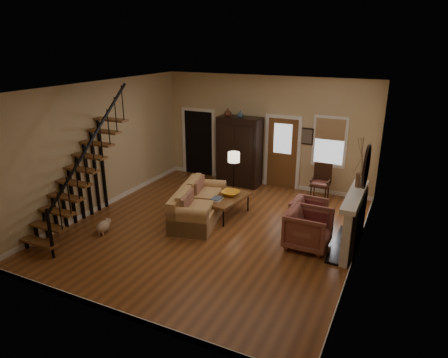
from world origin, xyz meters
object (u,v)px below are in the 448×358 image
at_px(armoire, 239,151).
at_px(armchair_right, 309,214).
at_px(floor_lamp, 234,177).
at_px(coffee_table, 226,206).
at_px(side_chair, 320,182).
at_px(sofa, 199,204).
at_px(armchair_left, 308,229).

relative_size(armoire, armchair_right, 2.72).
bearing_deg(floor_lamp, coffee_table, -76.38).
distance_m(floor_lamp, side_chair, 2.43).
xyz_separation_m(floor_lamp, side_chair, (2.14, 1.12, -0.19)).
height_order(armchair_right, floor_lamp, floor_lamp).
bearing_deg(floor_lamp, armchair_right, -18.34).
bearing_deg(coffee_table, side_chair, 47.92).
bearing_deg(sofa, armchair_right, 1.69).
height_order(sofa, armchair_left, armchair_left).
bearing_deg(coffee_table, floor_lamp, 103.62).
relative_size(coffee_table, side_chair, 1.30).
bearing_deg(armchair_left, coffee_table, 72.94).
bearing_deg(sofa, coffee_table, 29.79).
distance_m(sofa, coffee_table, 0.73).
height_order(armchair_left, floor_lamp, floor_lamp).
bearing_deg(coffee_table, sofa, -136.32).
height_order(sofa, coffee_table, sofa).
distance_m(armoire, sofa, 2.88).
bearing_deg(armchair_right, side_chair, 7.52).
distance_m(armoire, floor_lamp, 1.42).
xyz_separation_m(coffee_table, armchair_right, (2.06, 0.23, 0.10)).
bearing_deg(floor_lamp, sofa, -100.50).
bearing_deg(armchair_right, floor_lamp, 74.38).
height_order(armchair_left, armchair_right, armchair_left).
height_order(sofa, floor_lamp, floor_lamp).
relative_size(armchair_left, armchair_right, 1.20).
xyz_separation_m(armoire, floor_lamp, (0.41, -1.32, -0.35)).
bearing_deg(floor_lamp, armoire, 107.12).
bearing_deg(coffee_table, armchair_left, -17.21).
bearing_deg(armchair_left, armoire, 44.39).
xyz_separation_m(armoire, armchair_right, (2.71, -2.08, -0.70)).
xyz_separation_m(armchair_right, side_chair, (-0.16, 1.88, 0.16)).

